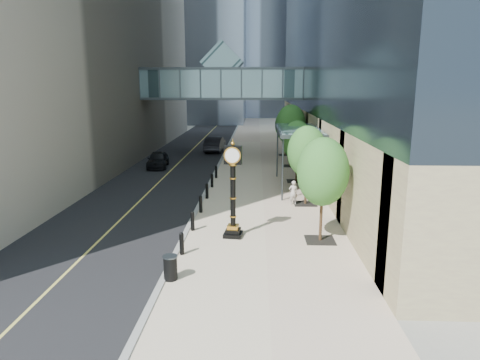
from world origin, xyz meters
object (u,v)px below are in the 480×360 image
object	(u,v)px
pedestrian	(293,192)
car_far	(215,144)
car_near	(158,159)
street_clock	(233,196)
trash_bin	(170,268)

from	to	relation	value
pedestrian	car_far	bearing A→B (deg)	-82.76
car_near	pedestrian	bearing A→B (deg)	-53.40
car_far	street_clock	bearing A→B (deg)	100.95
car_near	car_far	distance (m)	10.82
pedestrian	car_near	world-z (taller)	pedestrian
street_clock	car_far	size ratio (longest dim) A/B	0.91
street_clock	pedestrian	world-z (taller)	street_clock
street_clock	trash_bin	world-z (taller)	street_clock
pedestrian	car_far	distance (m)	23.28
pedestrian	car_far	xyz separation A→B (m)	(-7.02, 22.19, 0.06)
street_clock	car_near	distance (m)	19.91
pedestrian	car_near	distance (m)	16.67
street_clock	pedestrian	bearing A→B (deg)	67.24
street_clock	trash_bin	bearing A→B (deg)	-106.47
trash_bin	car_far	world-z (taller)	car_far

